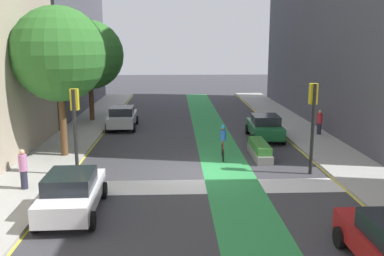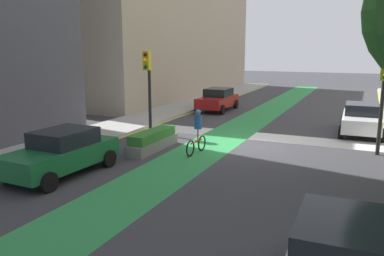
{
  "view_description": "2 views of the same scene",
  "coord_description": "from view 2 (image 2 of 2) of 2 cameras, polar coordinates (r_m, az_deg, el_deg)",
  "views": [
    {
      "loc": [
        -1.1,
        -19.12,
        6.08
      ],
      "look_at": [
        -0.25,
        2.0,
        1.74
      ],
      "focal_mm": 39.46,
      "sensor_mm": 36.0,
      "label": 1
    },
    {
      "loc": [
        -4.99,
        17.0,
        4.33
      ],
      "look_at": [
        1.07,
        3.47,
        1.34
      ],
      "focal_mm": 36.79,
      "sensor_mm": 36.0,
      "label": 2
    }
  ],
  "objects": [
    {
      "name": "curb_stripe_right",
      "position": [
        20.7,
        -8.55,
        -0.77
      ],
      "size": [
        0.16,
        60.0,
        0.01
      ],
      "primitive_type": "cube",
      "color": "yellow",
      "rests_on": "ground_plane"
    },
    {
      "name": "car_green_right_far",
      "position": [
        14.43,
        -18.35,
        -3.34
      ],
      "size": [
        2.16,
        4.27,
        1.57
      ],
      "color": "#196033",
      "rests_on": "ground_plane"
    },
    {
      "name": "ground_plane",
      "position": [
        18.24,
        7.56,
        -2.41
      ],
      "size": [
        120.0,
        120.0,
        0.0
      ],
      "primitive_type": "plane",
      "color": "#38383D"
    },
    {
      "name": "car_white_left_near",
      "position": [
        21.98,
        23.34,
        1.24
      ],
      "size": [
        2.12,
        4.25,
        1.57
      ],
      "color": "silver",
      "rests_on": "ground_plane"
    },
    {
      "name": "cyclist_in_lane",
      "position": [
        16.43,
        0.77,
        -0.38
      ],
      "size": [
        0.32,
        1.73,
        1.86
      ],
      "color": "black",
      "rests_on": "ground_plane"
    },
    {
      "name": "sidewalk_right",
      "position": [
        21.52,
        -11.92,
        -0.23
      ],
      "size": [
        3.0,
        60.0,
        0.15
      ],
      "primitive_type": "cube",
      "color": "#9E9E99",
      "rests_on": "ground_plane"
    },
    {
      "name": "traffic_signal_near_right",
      "position": [
        20.14,
        -6.38,
        7.46
      ],
      "size": [
        0.35,
        0.52,
        4.22
      ],
      "color": "black",
      "rests_on": "ground_plane"
    },
    {
      "name": "crosswalk_band",
      "position": [
        20.12,
        9.2,
        -1.15
      ],
      "size": [
        12.0,
        1.8,
        0.01
      ],
      "primitive_type": "cube",
      "color": "silver",
      "rests_on": "ground_plane"
    },
    {
      "name": "traffic_signal_near_left",
      "position": [
        17.53,
        26.04,
        5.4
      ],
      "size": [
        0.35,
        0.52,
        4.04
      ],
      "color": "black",
      "rests_on": "ground_plane"
    },
    {
      "name": "car_red_right_near",
      "position": [
        28.06,
        3.73,
        4.18
      ],
      "size": [
        2.03,
        4.21,
        1.57
      ],
      "color": "#A51919",
      "rests_on": "ground_plane"
    },
    {
      "name": "median_planter",
      "position": [
        17.2,
        -5.72,
        -1.84
      ],
      "size": [
        0.8,
        3.26,
        0.85
      ],
      "color": "slate",
      "rests_on": "ground_plane"
    },
    {
      "name": "bike_lane_paint",
      "position": [
        18.67,
        3.49,
        -2.0
      ],
      "size": [
        2.4,
        60.0,
        0.01
      ],
      "primitive_type": "cube",
      "color": "#2D8C47",
      "rests_on": "ground_plane"
    }
  ]
}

